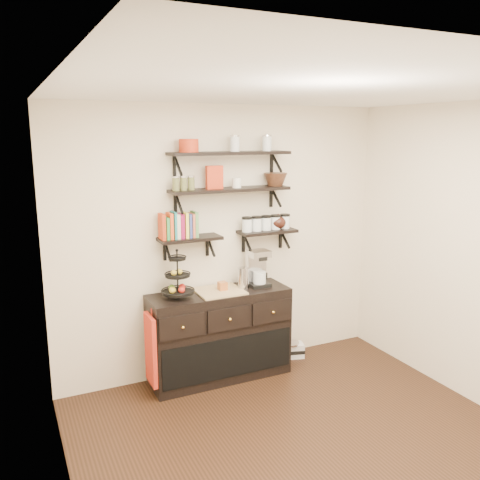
% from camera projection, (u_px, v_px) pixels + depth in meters
% --- Properties ---
extents(floor, '(3.50, 3.50, 0.00)m').
position_uv_depth(floor, '(318.00, 456.00, 3.88)').
color(floor, black).
rests_on(floor, ground).
extents(ceiling, '(3.50, 3.50, 0.02)m').
position_uv_depth(ceiling, '(331.00, 90.00, 3.33)').
color(ceiling, white).
rests_on(ceiling, back_wall).
extents(back_wall, '(3.50, 0.02, 2.70)m').
position_uv_depth(back_wall, '(225.00, 241.00, 5.15)').
color(back_wall, beige).
rests_on(back_wall, ground).
extents(left_wall, '(0.02, 3.50, 2.70)m').
position_uv_depth(left_wall, '(66.00, 326.00, 2.87)').
color(left_wall, beige).
rests_on(left_wall, ground).
extents(shelf_top, '(1.20, 0.27, 0.23)m').
position_uv_depth(shelf_top, '(230.00, 153.00, 4.85)').
color(shelf_top, black).
rests_on(shelf_top, back_wall).
extents(shelf_mid, '(1.20, 0.27, 0.23)m').
position_uv_depth(shelf_mid, '(230.00, 190.00, 4.93)').
color(shelf_mid, black).
rests_on(shelf_mid, back_wall).
extents(shelf_low_left, '(0.60, 0.25, 0.23)m').
position_uv_depth(shelf_low_left, '(190.00, 239.00, 4.86)').
color(shelf_low_left, black).
rests_on(shelf_low_left, back_wall).
extents(shelf_low_right, '(0.60, 0.25, 0.23)m').
position_uv_depth(shelf_low_right, '(267.00, 232.00, 5.21)').
color(shelf_low_right, black).
rests_on(shelf_low_right, back_wall).
extents(cookbooks, '(0.36, 0.15, 0.26)m').
position_uv_depth(cookbooks, '(181.00, 226.00, 4.79)').
color(cookbooks, '#AF3516').
rests_on(cookbooks, shelf_low_left).
extents(glass_canisters, '(0.54, 0.10, 0.13)m').
position_uv_depth(glass_canisters, '(266.00, 224.00, 5.18)').
color(glass_canisters, silver).
rests_on(glass_canisters, shelf_low_right).
extents(sideboard, '(1.40, 0.50, 0.92)m').
position_uv_depth(sideboard, '(220.00, 335.00, 5.06)').
color(sideboard, black).
rests_on(sideboard, floor).
extents(fruit_stand, '(0.31, 0.31, 0.45)m').
position_uv_depth(fruit_stand, '(178.00, 282.00, 4.76)').
color(fruit_stand, black).
rests_on(fruit_stand, sideboard).
extents(candle, '(0.08, 0.08, 0.08)m').
position_uv_depth(candle, '(223.00, 286.00, 4.97)').
color(candle, '#AB5927').
rests_on(candle, sideboard).
extents(coffee_maker, '(0.20, 0.20, 0.37)m').
position_uv_depth(coffee_maker, '(258.00, 269.00, 5.14)').
color(coffee_maker, black).
rests_on(coffee_maker, sideboard).
extents(thermal_carafe, '(0.11, 0.11, 0.22)m').
position_uv_depth(thermal_carafe, '(244.00, 278.00, 5.03)').
color(thermal_carafe, silver).
rests_on(thermal_carafe, sideboard).
extents(apron, '(0.04, 0.28, 0.66)m').
position_uv_depth(apron, '(151.00, 350.00, 4.66)').
color(apron, '#A82812').
rests_on(apron, sideboard).
extents(radio, '(0.32, 0.24, 0.18)m').
position_uv_depth(radio, '(290.00, 350.00, 5.58)').
color(radio, silver).
rests_on(radio, floor).
extents(recipe_box, '(0.16, 0.07, 0.22)m').
position_uv_depth(recipe_box, '(214.00, 177.00, 4.83)').
color(recipe_box, '#B62F14').
rests_on(recipe_box, shelf_mid).
extents(walnut_bowl, '(0.24, 0.24, 0.13)m').
position_uv_depth(walnut_bowl, '(275.00, 179.00, 5.12)').
color(walnut_bowl, black).
rests_on(walnut_bowl, shelf_mid).
extents(ramekins, '(0.09, 0.09, 0.10)m').
position_uv_depth(ramekins, '(237.00, 183.00, 4.94)').
color(ramekins, white).
rests_on(ramekins, shelf_mid).
extents(teapot, '(0.23, 0.18, 0.16)m').
position_uv_depth(teapot, '(278.00, 221.00, 5.24)').
color(teapot, black).
rests_on(teapot, shelf_low_right).
extents(red_pot, '(0.18, 0.18, 0.12)m').
position_uv_depth(red_pot, '(189.00, 146.00, 4.66)').
color(red_pot, '#B62F14').
rests_on(red_pot, shelf_top).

